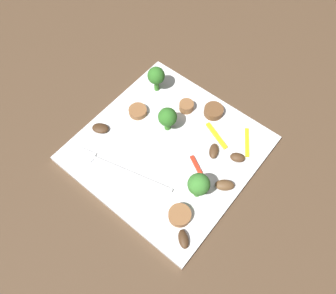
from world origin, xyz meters
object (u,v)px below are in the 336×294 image
broccoli_floret_1 (156,76)px  mushroom_2 (100,128)px  broccoli_floret_2 (168,118)px  pepper_strip_0 (196,168)px  sausage_slice_2 (138,111)px  mushroom_0 (226,183)px  plate (168,149)px  pepper_strip_2 (247,142)px  broccoli_floret_0 (199,185)px  mushroom_4 (183,239)px  pepper_strip_1 (216,136)px  mushroom_3 (237,157)px  mushroom_1 (214,151)px  sausage_slice_1 (186,106)px  sausage_slice_0 (214,111)px  fork (115,167)px  sausage_slice_3 (180,215)px

broccoli_floret_1 → mushroom_2: broccoli_floret_1 is taller
broccoli_floret_2 → pepper_strip_0: 0.10m
sausage_slice_2 → mushroom_0: (-0.20, 0.02, 0.00)m
plate → pepper_strip_2: 0.14m
broccoli_floret_0 → pepper_strip_0: (0.03, -0.03, -0.03)m
mushroom_4 → pepper_strip_1: bearing=-69.7°
mushroom_2 → mushroom_3: bearing=-154.8°
mushroom_1 → sausage_slice_1: bearing=-25.2°
broccoli_floret_0 → sausage_slice_0: 0.16m
pepper_strip_0 → sausage_slice_1: bearing=-45.0°
pepper_strip_0 → fork: bearing=38.3°
mushroom_3 → pepper_strip_1: mushroom_3 is taller
fork → mushroom_1: size_ratio=5.99×
broccoli_floret_2 → mushroom_0: 0.15m
sausage_slice_1 → mushroom_3: 0.13m
mushroom_4 → sausage_slice_2: bearing=-32.2°
sausage_slice_2 → pepper_strip_1: sausage_slice_2 is taller
broccoli_floret_1 → plate: bearing=138.8°
pepper_strip_2 → sausage_slice_2: bearing=21.0°
fork → mushroom_2: mushroom_2 is taller
broccoli_floret_1 → mushroom_3: bearing=171.7°
pepper_strip_1 → pepper_strip_0: bearing=97.6°
sausage_slice_0 → mushroom_1: size_ratio=1.19×
plate → pepper_strip_0: bearing=177.4°
sausage_slice_2 → mushroom_1: same height
mushroom_3 → pepper_strip_1: 0.05m
mushroom_4 → fork: bearing=-8.2°
sausage_slice_2 → mushroom_2: sausage_slice_2 is taller
sausage_slice_3 → mushroom_1: (0.02, -0.12, -0.00)m
mushroom_4 → sausage_slice_0: bearing=-65.3°
sausage_slice_2 → pepper_strip_0: bearing=171.0°
pepper_strip_2 → broccoli_floret_0: bearing=85.3°
fork → mushroom_1: 0.17m
sausage_slice_1 → pepper_strip_0: (-0.09, 0.09, -0.01)m
mushroom_2 → mushroom_4: mushroom_4 is taller
sausage_slice_0 → sausage_slice_3: 0.20m
broccoli_floret_0 → mushroom_2: size_ratio=1.88×
pepper_strip_2 → sausage_slice_1: bearing=4.0°
broccoli_floret_0 → mushroom_0: (-0.03, -0.04, -0.03)m
sausage_slice_2 → pepper_strip_0: size_ratio=0.77×
sausage_slice_0 → fork: bearing=72.1°
mushroom_0 → mushroom_1: bearing=-35.8°
sausage_slice_3 → pepper_strip_0: bearing=-69.8°
broccoli_floret_1 → sausage_slice_1: bearing=179.4°
sausage_slice_1 → mushroom_2: size_ratio=0.90×
broccoli_floret_0 → broccoli_floret_1: broccoli_floret_0 is taller
mushroom_3 → mushroom_4: (-0.01, 0.16, -0.00)m
broccoli_floret_1 → broccoli_floret_2: broccoli_floret_1 is taller
pepper_strip_2 → mushroom_3: bearing=96.5°
broccoli_floret_0 → mushroom_4: bearing=111.5°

